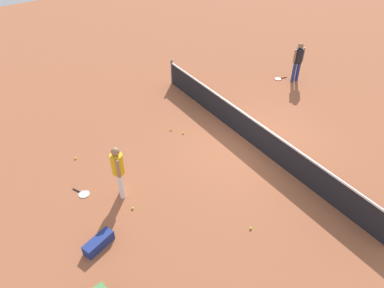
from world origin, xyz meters
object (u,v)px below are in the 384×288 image
object	(u,v)px
player_near_side	(118,168)
tennis_ball_midcourt	(251,228)
tennis_ball_by_net	(76,158)
tennis_racket_near_player	(83,194)
tennis_ball_stray_left	(171,130)
equipment_bag	(100,242)
tennis_racket_far_player	(278,79)
tennis_ball_baseline	(183,133)
tennis_ball_near_player	(133,208)
player_far_side	(298,59)

from	to	relation	value
player_near_side	tennis_ball_midcourt	world-z (taller)	player_near_side
player_near_side	tennis_ball_midcourt	bearing A→B (deg)	36.37
player_near_side	tennis_ball_by_net	distance (m)	2.52
tennis_ball_by_net	tennis_ball_midcourt	world-z (taller)	same
tennis_racket_near_player	tennis_ball_stray_left	xyz separation A→B (m)	(-1.21, 3.69, 0.02)
tennis_ball_midcourt	equipment_bag	distance (m)	3.81
tennis_ball_by_net	tennis_ball_midcourt	distance (m)	5.92
tennis_racket_far_player	tennis_ball_by_net	size ratio (longest dim) A/B	9.20
tennis_racket_far_player	tennis_ball_stray_left	world-z (taller)	tennis_ball_stray_left
player_near_side	tennis_racket_far_player	world-z (taller)	player_near_side
tennis_racket_near_player	tennis_racket_far_player	bearing A→B (deg)	100.69
player_near_side	tennis_racket_near_player	size ratio (longest dim) A/B	2.84
tennis_racket_far_player	tennis_ball_baseline	size ratio (longest dim) A/B	9.20
tennis_ball_near_player	tennis_ball_midcourt	size ratio (longest dim) A/B	1.00
tennis_racket_far_player	tennis_ball_midcourt	world-z (taller)	tennis_ball_midcourt
tennis_ball_midcourt	player_near_side	bearing A→B (deg)	-143.63
tennis_ball_midcourt	tennis_ball_stray_left	bearing A→B (deg)	173.28
tennis_racket_near_player	tennis_racket_far_player	world-z (taller)	same
tennis_ball_by_net	tennis_ball_baseline	bearing A→B (deg)	77.24
equipment_bag	tennis_ball_near_player	bearing A→B (deg)	117.11
tennis_racket_near_player	tennis_ball_near_player	bearing A→B (deg)	35.03
player_near_side	tennis_ball_stray_left	xyz separation A→B (m)	(-1.86, 2.77, -0.98)
player_far_side	tennis_ball_by_net	size ratio (longest dim) A/B	25.76
tennis_racket_far_player	tennis_ball_stray_left	xyz separation A→B (m)	(0.59, -5.86, 0.02)
tennis_ball_by_net	tennis_ball_stray_left	world-z (taller)	same
tennis_ball_baseline	tennis_ball_stray_left	size ratio (longest dim) A/B	1.00
tennis_ball_by_net	equipment_bag	bearing A→B (deg)	-10.49
tennis_racket_near_player	tennis_ball_near_player	size ratio (longest dim) A/B	9.08
tennis_ball_stray_left	player_far_side	bearing A→B (deg)	90.88
tennis_racket_far_player	equipment_bag	xyz separation A→B (m)	(3.71, -9.84, 0.13)
tennis_racket_far_player	tennis_ball_stray_left	bearing A→B (deg)	-84.24
tennis_ball_baseline	equipment_bag	bearing A→B (deg)	-57.31
tennis_ball_by_net	tennis_ball_baseline	xyz separation A→B (m)	(0.81, 3.57, 0.00)
tennis_ball_midcourt	tennis_racket_far_player	bearing A→B (deg)	130.17
player_far_side	tennis_racket_far_player	xyz separation A→B (m)	(-0.49, -0.44, -1.00)
tennis_racket_far_player	tennis_ball_stray_left	distance (m)	5.89
player_near_side	tennis_ball_baseline	size ratio (longest dim) A/B	25.76
tennis_racket_near_player	tennis_ball_stray_left	distance (m)	3.88
player_near_side	equipment_bag	world-z (taller)	player_near_side
player_far_side	tennis_ball_by_net	bearing A→B (deg)	-91.80
tennis_racket_far_player	tennis_ball_midcourt	xyz separation A→B (m)	(5.43, -6.43, 0.02)
player_near_side	tennis_racket_near_player	world-z (taller)	player_near_side
tennis_racket_near_player	tennis_racket_far_player	xyz separation A→B (m)	(-1.80, 9.55, 0.00)
tennis_racket_near_player	equipment_bag	xyz separation A→B (m)	(1.91, -0.29, 0.13)
tennis_ball_baseline	tennis_racket_far_player	bearing A→B (deg)	100.10
tennis_racket_far_player	tennis_ball_midcourt	distance (m)	8.42
tennis_ball_baseline	equipment_bag	distance (m)	5.02
tennis_ball_near_player	player_near_side	bearing A→B (deg)	178.95
tennis_ball_baseline	tennis_ball_stray_left	distance (m)	0.48
tennis_ball_by_net	player_near_side	bearing A→B (deg)	13.82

